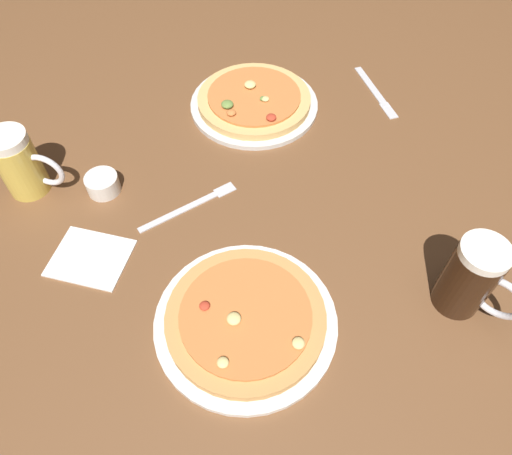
# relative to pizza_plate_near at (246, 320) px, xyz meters

# --- Properties ---
(ground_plane) EXTENTS (2.40, 2.40, 0.03)m
(ground_plane) POSITION_rel_pizza_plate_near_xyz_m (0.06, 0.19, -0.03)
(ground_plane) COLOR brown
(pizza_plate_near) EXTENTS (0.32, 0.32, 0.05)m
(pizza_plate_near) POSITION_rel_pizza_plate_near_xyz_m (0.00, 0.00, 0.00)
(pizza_plate_near) COLOR silver
(pizza_plate_near) RESTS_ON ground_plane
(pizza_plate_far) EXTENTS (0.32, 0.32, 0.05)m
(pizza_plate_far) POSITION_rel_pizza_plate_near_xyz_m (0.14, 0.57, 0.00)
(pizza_plate_far) COLOR silver
(pizza_plate_far) RESTS_ON ground_plane
(beer_mug_dark) EXTENTS (0.13, 0.09, 0.15)m
(beer_mug_dark) POSITION_rel_pizza_plate_near_xyz_m (-0.38, 0.42, 0.06)
(beer_mug_dark) COLOR gold
(beer_mug_dark) RESTS_ON ground_plane
(beer_mug_amber) EXTENTS (0.11, 0.13, 0.16)m
(beer_mug_amber) POSITION_rel_pizza_plate_near_xyz_m (0.38, -0.04, 0.06)
(beer_mug_amber) COLOR black
(beer_mug_amber) RESTS_ON ground_plane
(ramekin_sauce) EXTENTS (0.07, 0.07, 0.04)m
(ramekin_sauce) POSITION_rel_pizza_plate_near_xyz_m (-0.23, 0.37, 0.00)
(ramekin_sauce) COLOR silver
(ramekin_sauce) RESTS_ON ground_plane
(napkin_folded) EXTENTS (0.18, 0.17, 0.01)m
(napkin_folded) POSITION_rel_pizza_plate_near_xyz_m (-0.26, 0.20, -0.01)
(napkin_folded) COLOR white
(napkin_folded) RESTS_ON ground_plane
(fork_left) EXTENTS (0.22, 0.10, 0.01)m
(fork_left) POSITION_rel_pizza_plate_near_xyz_m (-0.06, 0.29, -0.01)
(fork_left) COLOR silver
(fork_left) RESTS_ON ground_plane
(knife_right) EXTENTS (0.04, 0.22, 0.01)m
(knife_right) POSITION_rel_pizza_plate_near_xyz_m (0.46, 0.56, -0.01)
(knife_right) COLOR silver
(knife_right) RESTS_ON ground_plane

